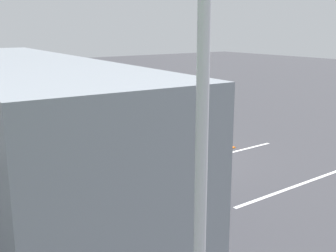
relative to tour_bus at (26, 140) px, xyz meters
name	(u,v)px	position (x,y,z in m)	size (l,w,h in m)	color
ground_plane	(160,157)	(1.71, -4.45, -1.64)	(80.00, 80.00, 0.00)	#38383D
tour_bus	(26,140)	(0.00, 0.00, 0.00)	(9.70, 3.06, 3.25)	#8C939E
spectator_far_left	(187,152)	(-1.11, -3.24, -0.57)	(0.58, 0.34, 1.80)	black
spectator_left	(147,146)	(-0.07, -2.83, -0.60)	(0.58, 0.36, 1.75)	black
spectator_centre	(133,134)	(1.10, -3.15, -0.58)	(0.57, 0.38, 1.78)	#473823
spectator_right	(109,127)	(2.27, -3.02, -0.62)	(0.58, 0.36, 1.73)	black
parked_motorcycle_silver	(66,138)	(3.78, -2.31, -1.16)	(2.05, 0.58, 0.99)	black
stunt_motorcycle	(174,112)	(3.27, -6.10, -0.68)	(1.87, 1.22, 1.56)	black
flagpole	(200,74)	(-6.30, 0.75, 1.94)	(0.78, 0.36, 7.25)	silver
traffic_cone	(229,139)	(1.26, -6.85, -1.34)	(0.34, 0.34, 0.63)	orange
bay_line_a	(296,186)	(-2.18, -5.88, -1.64)	(0.20, 4.36, 0.01)	white
bay_line_b	(216,156)	(0.80, -5.88, -1.64)	(0.21, 4.89, 0.01)	white
bay_line_c	(161,136)	(3.78, -5.88, -1.64)	(0.20, 4.17, 0.01)	white
bay_line_d	(120,121)	(6.76, -5.88, -1.64)	(0.18, 3.59, 0.01)	white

